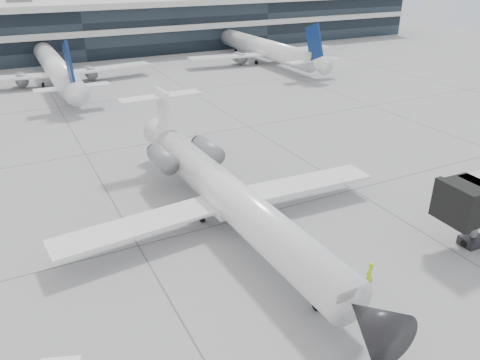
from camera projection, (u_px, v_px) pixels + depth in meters
ground at (257, 215)px, 38.43m from camera, size 220.00×220.00×0.00m
terminal at (74, 30)px, 102.12m from camera, size 170.00×22.00×10.00m
bg_jet_center at (58, 83)px, 79.26m from camera, size 32.00×40.00×9.60m
bg_jet_right at (262, 62)px, 95.87m from camera, size 32.00×40.00×9.60m
regional_jet at (227, 194)px, 36.04m from camera, size 26.87×33.44×7.73m
ramp_worker at (369, 275)px, 29.54m from camera, size 0.83×0.69×1.94m
traffic_cone at (209, 167)px, 46.68m from camera, size 0.40×0.40×0.56m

